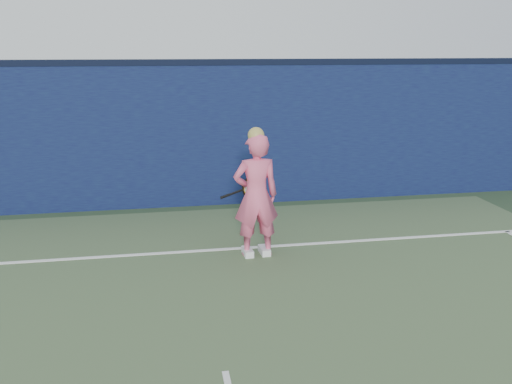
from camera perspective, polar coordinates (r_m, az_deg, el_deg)
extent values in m
cube|color=#0D0F3C|center=(9.85, -7.22, 5.82)|extent=(24.00, 0.40, 2.50)
cube|color=black|center=(9.73, -7.47, 13.39)|extent=(24.00, 0.42, 0.10)
imported|color=#EC5C83|center=(7.33, 0.00, -0.40)|extent=(0.65, 0.45, 1.71)
sphere|color=tan|center=(7.16, 0.00, 5.98)|extent=(0.22, 0.22, 0.22)
cube|color=white|center=(7.61, 0.88, -6.19)|extent=(0.14, 0.29, 0.10)
cube|color=white|center=(7.56, -0.89, -6.35)|extent=(0.14, 0.29, 0.10)
torus|color=black|center=(7.76, -0.44, 0.49)|extent=(0.33, 0.18, 0.34)
torus|color=gold|center=(7.76, -0.44, 0.49)|extent=(0.27, 0.14, 0.28)
cylinder|color=beige|center=(7.76, -0.44, 0.49)|extent=(0.26, 0.13, 0.27)
cylinder|color=black|center=(7.73, -2.27, -0.08)|extent=(0.31, 0.10, 0.11)
cylinder|color=black|center=(7.72, -3.30, -0.46)|extent=(0.14, 0.07, 0.07)
cube|color=white|center=(7.75, -5.93, -6.17)|extent=(11.00, 0.08, 0.01)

